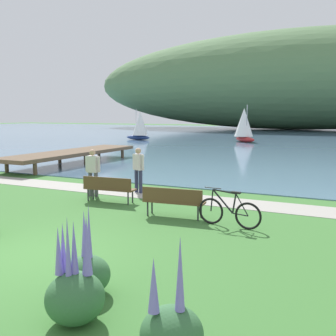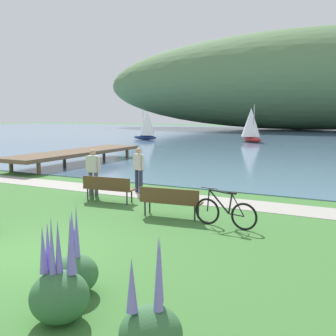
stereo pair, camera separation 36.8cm
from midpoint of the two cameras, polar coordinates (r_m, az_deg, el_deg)
ground_plane at (r=9.13m, az=-19.28°, el=-11.65°), size 200.00×200.00×0.00m
bay_water at (r=54.85m, az=20.52°, el=4.21°), size 180.00×80.00×0.04m
distant_hillside at (r=79.52m, az=18.75°, el=11.89°), size 82.79×28.00×18.34m
shoreline_path at (r=14.41m, az=0.46°, el=-4.08°), size 60.00×1.50×0.01m
park_bench_near_camera at (r=11.41m, az=1.27°, el=-4.60°), size 1.84×0.66×0.88m
park_bench_further_along at (r=13.53m, az=-7.86°, el=-2.71°), size 1.83×0.63×0.88m
bicycle_leaning_near_bench at (r=10.61m, az=9.21°, el=-6.34°), size 1.77×0.22×1.01m
person_at_shoreline at (r=14.94m, az=-3.55°, el=0.11°), size 0.58×0.33×1.71m
person_on_the_grass at (r=14.55m, az=-10.04°, el=-0.20°), size 0.61×0.24×1.71m
echium_bush_beside_closest at (r=6.94m, az=-11.67°, el=-14.38°), size 0.76×0.76×1.53m
echium_bush_mid_cluster at (r=6.08m, az=-13.64°, el=-17.00°), size 0.85×0.85×1.59m
echium_bush_far_cluster at (r=5.15m, az=-0.32°, el=-22.25°), size 0.78×0.78×1.57m
sailboat_nearest_to_shore at (r=42.61m, az=12.13°, el=6.14°), size 3.13×3.09×3.89m
sailboat_toward_hillside at (r=45.49m, az=-2.85°, el=6.17°), size 3.01×1.82×3.52m
pier_dock at (r=24.06m, az=-12.62°, el=2.16°), size 2.40×10.00×0.80m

